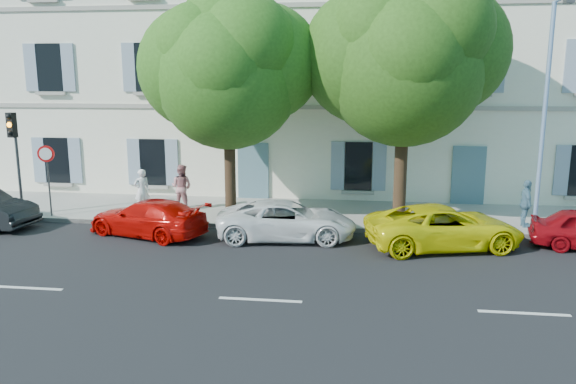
# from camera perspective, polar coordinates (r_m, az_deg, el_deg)

# --- Properties ---
(ground) EXTENTS (90.00, 90.00, 0.00)m
(ground) POSITION_cam_1_polar(r_m,az_deg,el_deg) (17.29, -0.48, -5.88)
(ground) COLOR black
(sidewalk) EXTENTS (36.00, 4.50, 0.15)m
(sidewalk) POSITION_cam_1_polar(r_m,az_deg,el_deg) (21.53, 1.15, -2.17)
(sidewalk) COLOR #A09E96
(sidewalk) RESTS_ON ground
(kerb) EXTENTS (36.00, 0.16, 0.16)m
(kerb) POSITION_cam_1_polar(r_m,az_deg,el_deg) (19.44, 0.45, -3.66)
(kerb) COLOR #9E998E
(kerb) RESTS_ON ground
(building) EXTENTS (28.00, 7.00, 12.00)m
(building) POSITION_cam_1_polar(r_m,az_deg,el_deg) (26.65, 2.59, 13.30)
(building) COLOR white
(building) RESTS_ON ground
(car_red_coupe) EXTENTS (4.51, 2.95, 1.22)m
(car_red_coupe) POSITION_cam_1_polar(r_m,az_deg,el_deg) (19.25, -14.07, -2.54)
(car_red_coupe) COLOR #C70A05
(car_red_coupe) RESTS_ON ground
(car_white_coupe) EXTENTS (4.69, 2.52, 1.25)m
(car_white_coupe) POSITION_cam_1_polar(r_m,az_deg,el_deg) (18.27, -0.14, -2.89)
(car_white_coupe) COLOR white
(car_white_coupe) RESTS_ON ground
(car_yellow_supercar) EXTENTS (5.18, 3.32, 1.33)m
(car_yellow_supercar) POSITION_cam_1_polar(r_m,az_deg,el_deg) (17.97, 15.56, -3.44)
(car_yellow_supercar) COLOR yellow
(car_yellow_supercar) RESTS_ON ground
(tree_left) EXTENTS (5.09, 5.09, 7.88)m
(tree_left) POSITION_cam_1_polar(r_m,az_deg,el_deg) (19.87, -6.11, 11.61)
(tree_left) COLOR #3A2819
(tree_left) RESTS_ON sidewalk
(tree_right) EXTENTS (5.48, 5.48, 8.44)m
(tree_right) POSITION_cam_1_polar(r_m,az_deg,el_deg) (19.75, 11.77, 12.42)
(tree_right) COLOR #3A2819
(tree_right) RESTS_ON sidewalk
(traffic_light) EXTENTS (0.34, 0.43, 3.80)m
(traffic_light) POSITION_cam_1_polar(r_m,az_deg,el_deg) (22.70, -26.06, 4.62)
(traffic_light) COLOR #383A3D
(traffic_light) RESTS_ON sidewalk
(road_sign) EXTENTS (0.60, 0.19, 2.62)m
(road_sign) POSITION_cam_1_polar(r_m,az_deg,el_deg) (22.27, -23.28, 2.50)
(road_sign) COLOR #383A3D
(road_sign) RESTS_ON sidewalk
(street_lamp) EXTENTS (0.25, 1.57, 7.40)m
(street_lamp) POSITION_cam_1_polar(r_m,az_deg,el_deg) (19.93, 24.80, 8.09)
(street_lamp) COLOR #7293BF
(street_lamp) RESTS_ON sidewalk
(pedestrian_a) EXTENTS (0.72, 0.69, 1.65)m
(pedestrian_a) POSITION_cam_1_polar(r_m,az_deg,el_deg) (21.96, -14.62, 0.14)
(pedestrian_a) COLOR white
(pedestrian_a) RESTS_ON sidewalk
(pedestrian_b) EXTENTS (0.97, 0.82, 1.76)m
(pedestrian_b) POSITION_cam_1_polar(r_m,az_deg,el_deg) (22.06, -10.76, 0.50)
(pedestrian_b) COLOR tan
(pedestrian_b) RESTS_ON sidewalk
(pedestrian_c) EXTENTS (0.40, 0.95, 1.63)m
(pedestrian_c) POSITION_cam_1_polar(r_m,az_deg,el_deg) (20.79, 23.02, -1.09)
(pedestrian_c) COLOR teal
(pedestrian_c) RESTS_ON sidewalk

